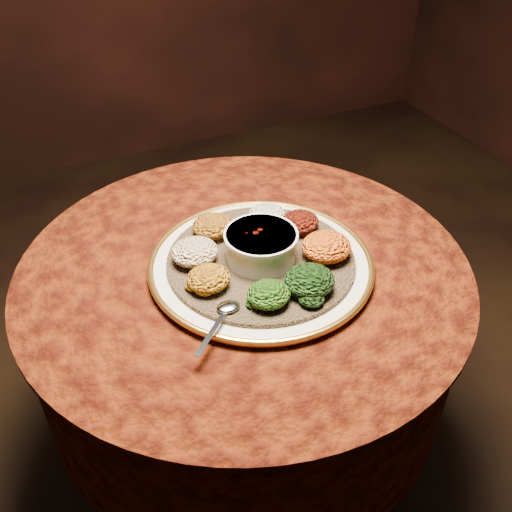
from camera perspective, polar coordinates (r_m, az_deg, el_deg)
name	(u,v)px	position (r m, az deg, el deg)	size (l,w,h in m)	color
table	(245,324)	(1.33, -1.13, -6.82)	(0.96, 0.96, 0.73)	black
platter	(261,264)	(1.19, 0.48, -0.83)	(0.52, 0.52, 0.02)	beige
injera	(261,260)	(1.18, 0.49, -0.42)	(0.39, 0.39, 0.01)	brown
stew_bowl	(261,244)	(1.16, 0.50, 1.19)	(0.15, 0.15, 0.06)	silver
spoon	(226,311)	(1.05, -3.03, -5.47)	(0.12, 0.11, 0.01)	silver
portion_ayib	(267,214)	(1.28, 1.09, 4.18)	(0.08, 0.08, 0.04)	silver
portion_kitfo	(300,222)	(1.26, 4.41, 3.43)	(0.08, 0.08, 0.04)	black
portion_tikil	(326,247)	(1.18, 7.06, 0.94)	(0.10, 0.10, 0.05)	#B1660E
portion_gomen	(309,280)	(1.09, 5.36, -2.45)	(0.10, 0.09, 0.05)	black
portion_mixveg	(269,294)	(1.06, 1.28, -3.85)	(0.08, 0.08, 0.04)	#9B2D0A
portion_kik	(209,278)	(1.10, -4.76, -2.25)	(0.09, 0.08, 0.04)	#AF750F
portion_timatim	(195,252)	(1.17, -6.14, 0.41)	(0.10, 0.09, 0.05)	maroon
portion_shiro	(213,226)	(1.24, -4.35, 3.01)	(0.09, 0.09, 0.04)	#9A5112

